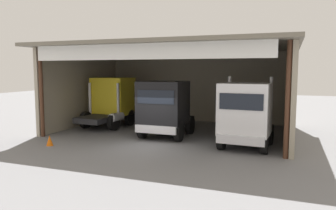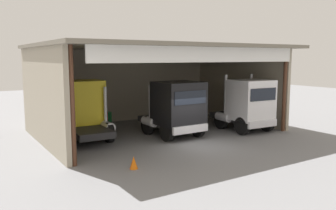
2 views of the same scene
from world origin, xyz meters
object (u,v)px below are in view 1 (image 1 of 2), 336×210
(truck_black_center_right_bay, at_px, (165,108))
(oil_drum, at_px, (167,115))
(tool_cart, at_px, (160,115))
(traffic_cone, at_px, (50,140))
(truck_yellow_yard_outside, at_px, (111,101))
(truck_white_left_bay, at_px, (245,114))

(truck_black_center_right_bay, bearing_deg, oil_drum, -70.85)
(tool_cart, distance_m, traffic_cone, 10.10)
(tool_cart, bearing_deg, truck_black_center_right_bay, -65.06)
(truck_yellow_yard_outside, relative_size, truck_white_left_bay, 1.02)
(truck_black_center_right_bay, relative_size, tool_cart, 4.70)
(truck_black_center_right_bay, xyz_separation_m, tool_cart, (-2.61, 5.62, -1.30))
(truck_white_left_bay, height_order, oil_drum, truck_white_left_bay)
(truck_white_left_bay, bearing_deg, oil_drum, -41.66)
(traffic_cone, bearing_deg, tool_cart, 76.59)
(truck_yellow_yard_outside, relative_size, truck_black_center_right_bay, 0.98)
(truck_black_center_right_bay, height_order, tool_cart, truck_black_center_right_bay)
(truck_white_left_bay, relative_size, traffic_cone, 8.07)
(truck_black_center_right_bay, height_order, truck_white_left_bay, truck_white_left_bay)
(truck_yellow_yard_outside, height_order, tool_cart, truck_yellow_yard_outside)
(truck_yellow_yard_outside, distance_m, truck_white_left_bay, 10.48)
(truck_yellow_yard_outside, xyz_separation_m, oil_drum, (2.99, 3.34, -1.34))
(tool_cart, height_order, traffic_cone, tool_cart)
(truck_white_left_bay, xyz_separation_m, oil_drum, (-6.89, 6.82, -1.30))
(oil_drum, xyz_separation_m, traffic_cone, (-2.93, -9.88, -0.18))
(tool_cart, xyz_separation_m, traffic_cone, (-2.34, -9.82, -0.22))
(truck_yellow_yard_outside, distance_m, oil_drum, 4.68)
(oil_drum, relative_size, traffic_cone, 1.66)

